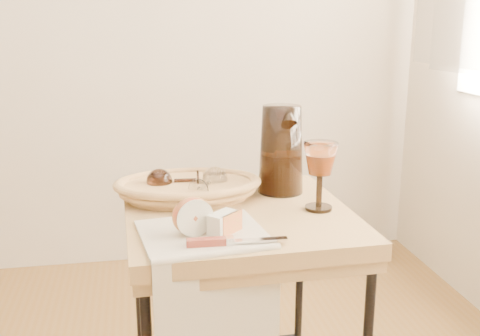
{
  "coord_description": "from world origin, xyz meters",
  "views": [
    {
      "loc": [
        0.39,
        -1.0,
        1.22
      ],
      "look_at": [
        0.65,
        0.36,
        0.85
      ],
      "focal_mm": 43.07,
      "sensor_mm": 36.0,
      "label": 1
    }
  ],
  "objects": [
    {
      "name": "tea_towel",
      "position": [
        0.53,
        0.24,
        0.73
      ],
      "size": [
        0.31,
        0.29,
        0.01
      ],
      "primitive_type": "cube",
      "rotation": [
        0.0,
        0.0,
        0.13
      ],
      "color": "beige",
      "rests_on": "side_table"
    },
    {
      "name": "bread_basket",
      "position": [
        0.53,
        0.51,
        0.76
      ],
      "size": [
        0.36,
        0.25,
        0.05
      ],
      "primitive_type": null,
      "rotation": [
        0.0,
        0.0,
        -0.03
      ],
      "color": "#AB7E40",
      "rests_on": "side_table"
    },
    {
      "name": "goblet_lying_a",
      "position": [
        0.5,
        0.53,
        0.78
      ],
      "size": [
        0.12,
        0.08,
        0.07
      ],
      "primitive_type": null,
      "rotation": [
        0.0,
        0.0,
        3.08
      ],
      "color": "#382014",
      "rests_on": "bread_basket"
    },
    {
      "name": "goblet_lying_b",
      "position": [
        0.58,
        0.49,
        0.78
      ],
      "size": [
        0.12,
        0.13,
        0.07
      ],
      "primitive_type": null,
      "rotation": [
        0.0,
        0.0,
        1.0
      ],
      "color": "white",
      "rests_on": "bread_basket"
    },
    {
      "name": "pitcher",
      "position": [
        0.79,
        0.53,
        0.85
      ],
      "size": [
        0.19,
        0.27,
        0.29
      ],
      "primitive_type": null,
      "rotation": [
        0.0,
        0.0,
        -0.11
      ],
      "color": "black",
      "rests_on": "side_table"
    },
    {
      "name": "wine_goblet",
      "position": [
        0.85,
        0.36,
        0.82
      ],
      "size": [
        0.1,
        0.1,
        0.18
      ],
      "primitive_type": null,
      "rotation": [
        0.0,
        0.0,
        0.19
      ],
      "color": "white",
      "rests_on": "side_table"
    },
    {
      "name": "apple_half",
      "position": [
        0.51,
        0.24,
        0.78
      ],
      "size": [
        0.1,
        0.07,
        0.09
      ],
      "primitive_type": "ellipsoid",
      "rotation": [
        0.0,
        0.0,
        0.27
      ],
      "color": "red",
      "rests_on": "tea_towel"
    },
    {
      "name": "apple_wedge",
      "position": [
        0.58,
        0.22,
        0.76
      ],
      "size": [
        0.08,
        0.08,
        0.05
      ],
      "primitive_type": "cube",
      "rotation": [
        0.0,
        0.0,
        0.76
      ],
      "color": "white",
      "rests_on": "tea_towel"
    },
    {
      "name": "table_knife",
      "position": [
        0.59,
        0.16,
        0.74
      ],
      "size": [
        0.22,
        0.03,
        0.02
      ],
      "primitive_type": null,
      "rotation": [
        0.0,
        0.0,
        -0.03
      ],
      "color": "silver",
      "rests_on": "tea_towel"
    }
  ]
}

